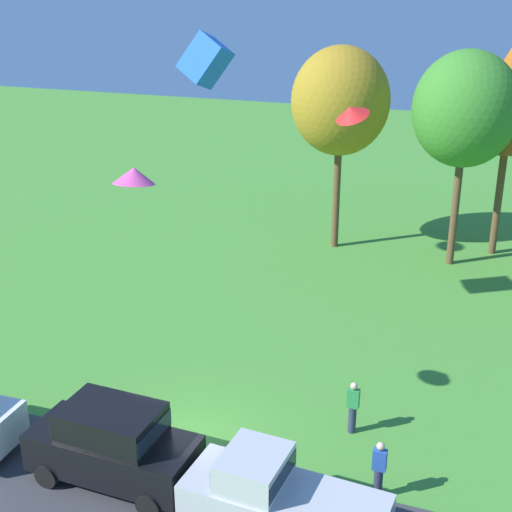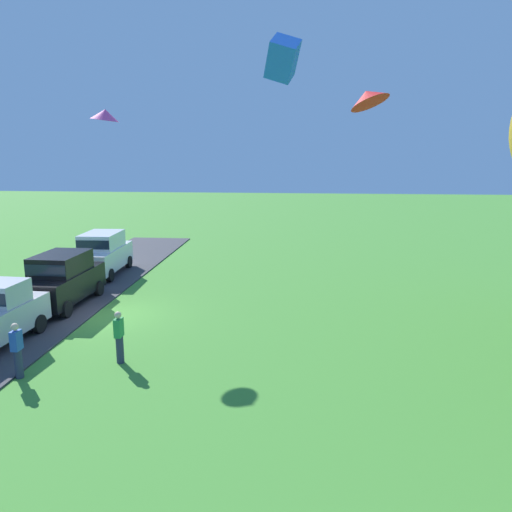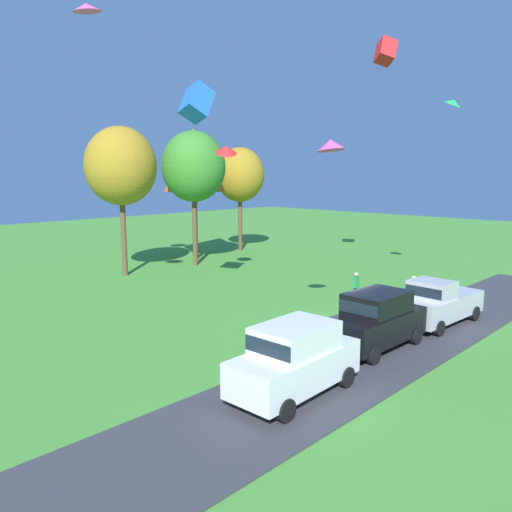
# 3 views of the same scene
# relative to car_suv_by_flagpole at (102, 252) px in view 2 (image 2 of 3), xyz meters

# --- Properties ---
(ground_plane) EXTENTS (120.00, 120.00, 0.00)m
(ground_plane) POSITION_rel_car_suv_by_flagpole_xyz_m (6.57, 2.74, -1.30)
(ground_plane) COLOR #478E33
(pavement_strip) EXTENTS (36.00, 4.40, 0.06)m
(pavement_strip) POSITION_rel_car_suv_by_flagpole_xyz_m (6.57, 0.01, -1.27)
(pavement_strip) COLOR #38383D
(pavement_strip) RESTS_ON ground
(car_suv_by_flagpole) EXTENTS (4.66, 2.18, 2.28)m
(car_suv_by_flagpole) POSITION_rel_car_suv_by_flagpole_xyz_m (0.00, 0.00, 0.00)
(car_suv_by_flagpole) COLOR white
(car_suv_by_flagpole) RESTS_ON ground
(car_suv_near_entrance) EXTENTS (4.64, 2.13, 2.28)m
(car_suv_near_entrance) POSITION_rel_car_suv_by_flagpole_xyz_m (5.49, 0.42, 0.00)
(car_suv_near_entrance) COLOR black
(car_suv_near_entrance) RESTS_ON ground
(person_beside_suv) EXTENTS (0.36, 0.24, 1.71)m
(person_beside_suv) POSITION_rel_car_suv_by_flagpole_xyz_m (10.99, 4.96, -0.42)
(person_beside_suv) COLOR #2D334C
(person_beside_suv) RESTS_ON ground
(person_watching_sky) EXTENTS (0.36, 0.24, 1.71)m
(person_watching_sky) POSITION_rel_car_suv_by_flagpole_xyz_m (12.31, 2.34, -0.42)
(person_watching_sky) COLOR #2D334C
(person_watching_sky) RESTS_ON ground
(kite_box_trailing_tail) EXTENTS (1.79, 1.56, 2.06)m
(kite_box_trailing_tail) POSITION_rel_car_suv_by_flagpole_xyz_m (4.22, 9.77, 8.96)
(kite_box_trailing_tail) COLOR blue
(kite_delta_high_right) EXTENTS (1.13, 1.18, 0.58)m
(kite_delta_high_right) POSITION_rel_car_suv_by_flagpole_xyz_m (5.31, 2.69, 6.76)
(kite_delta_high_right) COLOR #EA4C9E
(kite_delta_over_trees) EXTENTS (1.79, 1.81, 0.91)m
(kite_delta_over_trees) POSITION_rel_car_suv_by_flagpole_xyz_m (8.72, 12.67, 7.01)
(kite_delta_over_trees) COLOR red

